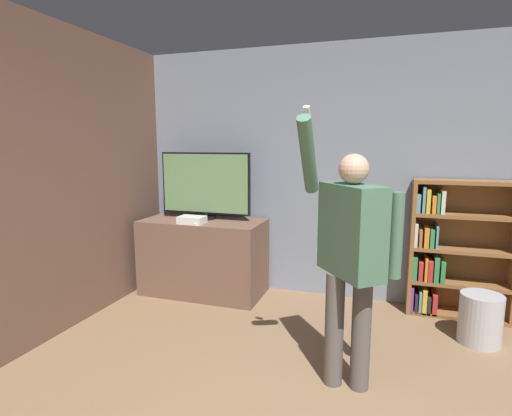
{
  "coord_description": "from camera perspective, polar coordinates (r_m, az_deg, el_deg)",
  "views": [
    {
      "loc": [
        0.11,
        -1.28,
        1.66
      ],
      "look_at": [
        -0.95,
        1.93,
        1.12
      ],
      "focal_mm": 28.0,
      "sensor_mm": 36.0,
      "label": 1
    }
  ],
  "objects": [
    {
      "name": "wall_side_brick",
      "position": [
        3.91,
        -26.0,
        3.59
      ],
      "size": [
        0.06,
        4.61,
        2.7
      ],
      "color": "brown",
      "rests_on": "ground_plane"
    },
    {
      "name": "bookshelf",
      "position": [
        4.31,
        25.98,
        -5.49
      ],
      "size": [
        0.92,
        0.28,
        1.33
      ],
      "color": "brown",
      "rests_on": "ground_plane"
    },
    {
      "name": "wall_back",
      "position": [
        4.34,
        16.87,
        4.57
      ],
      "size": [
        7.16,
        0.09,
        2.7
      ],
      "color": "gray",
      "rests_on": "ground_plane"
    },
    {
      "name": "tv_ledge",
      "position": [
        4.54,
        -7.5,
        -6.9
      ],
      "size": [
        1.34,
        0.65,
        0.83
      ],
      "color": "brown",
      "rests_on": "ground_plane"
    },
    {
      "name": "remote_loose",
      "position": [
        4.21,
        -8.21,
        -2.2
      ],
      "size": [
        0.05,
        0.14,
        0.02
      ],
      "color": "white",
      "rests_on": "tv_ledge"
    },
    {
      "name": "game_console",
      "position": [
        4.27,
        -9.14,
        -1.69
      ],
      "size": [
        0.27,
        0.18,
        0.08
      ],
      "color": "white",
      "rests_on": "tv_ledge"
    },
    {
      "name": "television",
      "position": [
        4.46,
        -7.25,
        3.29
      ],
      "size": [
        1.05,
        0.22,
        0.74
      ],
      "color": "black",
      "rests_on": "tv_ledge"
    },
    {
      "name": "person",
      "position": [
        2.72,
        13.35,
        -5.73
      ],
      "size": [
        0.64,
        0.57,
        1.89
      ],
      "rotation": [
        0.0,
        0.0,
        -0.89
      ],
      "color": "#56514C",
      "rests_on": "ground_plane"
    },
    {
      "name": "waste_bin",
      "position": [
        3.96,
        29.4,
        -13.62
      ],
      "size": [
        0.34,
        0.34,
        0.43
      ],
      "color": "#B7B7BC",
      "rests_on": "ground_plane"
    }
  ]
}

